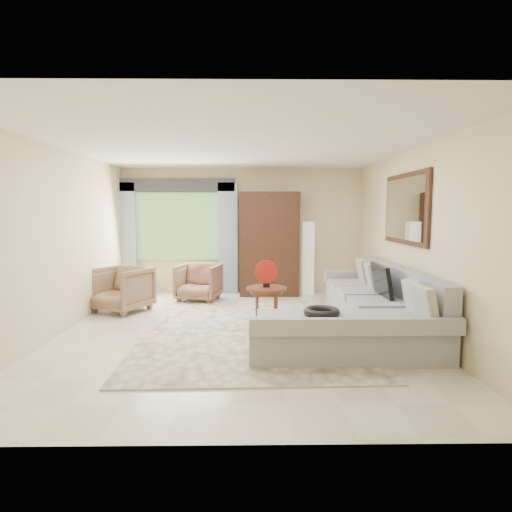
{
  "coord_description": "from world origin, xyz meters",
  "views": [
    {
      "loc": [
        0.17,
        -5.99,
        1.72
      ],
      "look_at": [
        0.25,
        0.35,
        1.05
      ],
      "focal_mm": 30.0,
      "sensor_mm": 36.0,
      "label": 1
    }
  ],
  "objects_px": {
    "potted_plant": "(141,280)",
    "armoire": "(269,244)",
    "sectional_sofa": "(366,315)",
    "tv_screen": "(382,281)",
    "floor_lamp": "(308,258)",
    "armchair_right": "(199,282)",
    "coffee_table": "(266,306)",
    "armchair_left": "(121,289)"
  },
  "relations": [
    {
      "from": "armchair_left",
      "to": "floor_lamp",
      "type": "height_order",
      "value": "floor_lamp"
    },
    {
      "from": "potted_plant",
      "to": "coffee_table",
      "type": "bearing_deg",
      "value": -45.47
    },
    {
      "from": "sectional_sofa",
      "to": "floor_lamp",
      "type": "xyz_separation_m",
      "value": [
        -0.43,
        2.96,
        0.47
      ]
    },
    {
      "from": "tv_screen",
      "to": "potted_plant",
      "type": "relative_size",
      "value": 1.23
    },
    {
      "from": "potted_plant",
      "to": "armoire",
      "type": "bearing_deg",
      "value": -0.96
    },
    {
      "from": "sectional_sofa",
      "to": "armchair_right",
      "type": "distance_m",
      "value": 3.5
    },
    {
      "from": "tv_screen",
      "to": "floor_lamp",
      "type": "bearing_deg",
      "value": 104.36
    },
    {
      "from": "tv_screen",
      "to": "armchair_right",
      "type": "xyz_separation_m",
      "value": [
        -2.88,
        2.1,
        -0.37
      ]
    },
    {
      "from": "coffee_table",
      "to": "floor_lamp",
      "type": "distance_m",
      "value": 2.75
    },
    {
      "from": "sectional_sofa",
      "to": "armchair_right",
      "type": "relative_size",
      "value": 4.44
    },
    {
      "from": "sectional_sofa",
      "to": "potted_plant",
      "type": "xyz_separation_m",
      "value": [
        -3.87,
        2.94,
        0.02
      ]
    },
    {
      "from": "potted_plant",
      "to": "armoire",
      "type": "distance_m",
      "value": 2.74
    },
    {
      "from": "coffee_table",
      "to": "tv_screen",
      "type": "bearing_deg",
      "value": -6.59
    },
    {
      "from": "coffee_table",
      "to": "armchair_left",
      "type": "height_order",
      "value": "armchair_left"
    },
    {
      "from": "armchair_left",
      "to": "floor_lamp",
      "type": "xyz_separation_m",
      "value": [
        3.4,
        1.52,
        0.36
      ]
    },
    {
      "from": "armchair_left",
      "to": "armoire",
      "type": "xyz_separation_m",
      "value": [
        2.6,
        1.46,
        0.66
      ]
    },
    {
      "from": "potted_plant",
      "to": "floor_lamp",
      "type": "xyz_separation_m",
      "value": [
        3.44,
        0.02,
        0.45
      ]
    },
    {
      "from": "sectional_sofa",
      "to": "armchair_left",
      "type": "relative_size",
      "value": 4.08
    },
    {
      "from": "sectional_sofa",
      "to": "armchair_right",
      "type": "xyz_separation_m",
      "value": [
        -2.61,
        2.33,
        0.07
      ]
    },
    {
      "from": "tv_screen",
      "to": "armoire",
      "type": "bearing_deg",
      "value": 119.29
    },
    {
      "from": "sectional_sofa",
      "to": "potted_plant",
      "type": "height_order",
      "value": "sectional_sofa"
    },
    {
      "from": "coffee_table",
      "to": "floor_lamp",
      "type": "relative_size",
      "value": 0.4
    },
    {
      "from": "sectional_sofa",
      "to": "armchair_right",
      "type": "height_order",
      "value": "sectional_sofa"
    },
    {
      "from": "armchair_left",
      "to": "potted_plant",
      "type": "relative_size",
      "value": 1.41
    },
    {
      "from": "potted_plant",
      "to": "floor_lamp",
      "type": "bearing_deg",
      "value": 0.27
    },
    {
      "from": "potted_plant",
      "to": "armchair_right",
      "type": "bearing_deg",
      "value": -26.06
    },
    {
      "from": "tv_screen",
      "to": "armoire",
      "type": "height_order",
      "value": "armoire"
    },
    {
      "from": "sectional_sofa",
      "to": "coffee_table",
      "type": "relative_size",
      "value": 5.8
    },
    {
      "from": "tv_screen",
      "to": "armchair_right",
      "type": "relative_size",
      "value": 0.95
    },
    {
      "from": "armchair_right",
      "to": "armoire",
      "type": "xyz_separation_m",
      "value": [
        1.38,
        0.57,
        0.7
      ]
    },
    {
      "from": "armchair_left",
      "to": "armoire",
      "type": "bearing_deg",
      "value": 56.13
    },
    {
      "from": "coffee_table",
      "to": "armoire",
      "type": "bearing_deg",
      "value": 86.59
    },
    {
      "from": "tv_screen",
      "to": "sectional_sofa",
      "type": "bearing_deg",
      "value": -140.12
    },
    {
      "from": "sectional_sofa",
      "to": "coffee_table",
      "type": "distance_m",
      "value": 1.44
    },
    {
      "from": "sectional_sofa",
      "to": "floor_lamp",
      "type": "distance_m",
      "value": 3.03
    },
    {
      "from": "armoire",
      "to": "floor_lamp",
      "type": "distance_m",
      "value": 0.86
    },
    {
      "from": "armchair_right",
      "to": "floor_lamp",
      "type": "distance_m",
      "value": 2.3
    },
    {
      "from": "tv_screen",
      "to": "potted_plant",
      "type": "distance_m",
      "value": 4.97
    },
    {
      "from": "coffee_table",
      "to": "armoire",
      "type": "relative_size",
      "value": 0.28
    },
    {
      "from": "armchair_right",
      "to": "armoire",
      "type": "height_order",
      "value": "armoire"
    },
    {
      "from": "armchair_right",
      "to": "potted_plant",
      "type": "relative_size",
      "value": 1.29
    },
    {
      "from": "sectional_sofa",
      "to": "potted_plant",
      "type": "relative_size",
      "value": 5.74
    }
  ]
}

